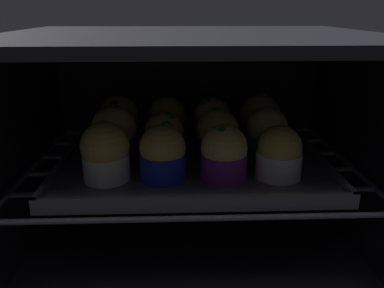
# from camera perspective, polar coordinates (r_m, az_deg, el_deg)

# --- Properties ---
(oven_cavity) EXTENTS (0.59, 0.47, 0.37)m
(oven_cavity) POSITION_cam_1_polar(r_m,az_deg,el_deg) (0.71, -0.17, 1.05)
(oven_cavity) COLOR black
(oven_cavity) RESTS_ON ground
(oven_rack) EXTENTS (0.55, 0.42, 0.01)m
(oven_rack) POSITION_cam_1_polar(r_m,az_deg,el_deg) (0.68, -0.04, -2.79)
(oven_rack) COLOR #51515B
(oven_rack) RESTS_ON oven_cavity
(baking_tray) EXTENTS (0.43, 0.34, 0.02)m
(baking_tray) POSITION_cam_1_polar(r_m,az_deg,el_deg) (0.66, 0.00, -2.34)
(baking_tray) COLOR #4C4C51
(baking_tray) RESTS_ON oven_rack
(muffin_row0_col0) EXTENTS (0.07, 0.07, 0.09)m
(muffin_row0_col0) POSITION_cam_1_polar(r_m,az_deg,el_deg) (0.58, -12.56, -1.28)
(muffin_row0_col0) COLOR silver
(muffin_row0_col0) RESTS_ON baking_tray
(muffin_row0_col1) EXTENTS (0.07, 0.07, 0.09)m
(muffin_row0_col1) POSITION_cam_1_polar(r_m,az_deg,el_deg) (0.57, -4.31, -1.48)
(muffin_row0_col1) COLOR #1928B7
(muffin_row0_col1) RESTS_ON baking_tray
(muffin_row0_col2) EXTENTS (0.07, 0.07, 0.08)m
(muffin_row0_col2) POSITION_cam_1_polar(r_m,az_deg,el_deg) (0.57, 4.70, -1.43)
(muffin_row0_col2) COLOR #7A238C
(muffin_row0_col2) RESTS_ON baking_tray
(muffin_row0_col3) EXTENTS (0.07, 0.07, 0.08)m
(muffin_row0_col3) POSITION_cam_1_polar(r_m,az_deg,el_deg) (0.59, 12.65, -1.40)
(muffin_row0_col3) COLOR silver
(muffin_row0_col3) RESTS_ON baking_tray
(muffin_row1_col0) EXTENTS (0.07, 0.07, 0.09)m
(muffin_row1_col0) POSITION_cam_1_polar(r_m,az_deg,el_deg) (0.65, -11.30, 1.47)
(muffin_row1_col0) COLOR #1928B7
(muffin_row1_col0) RESTS_ON baking_tray
(muffin_row1_col1) EXTENTS (0.07, 0.07, 0.08)m
(muffin_row1_col1) POSITION_cam_1_polar(r_m,az_deg,el_deg) (0.65, -4.05, 1.08)
(muffin_row1_col1) COLOR #0C8C84
(muffin_row1_col1) RESTS_ON baking_tray
(muffin_row1_col2) EXTENTS (0.07, 0.07, 0.09)m
(muffin_row1_col2) POSITION_cam_1_polar(r_m,az_deg,el_deg) (0.65, 3.75, 1.33)
(muffin_row1_col2) COLOR #1928B7
(muffin_row1_col2) RESTS_ON baking_tray
(muffin_row1_col3) EXTENTS (0.07, 0.07, 0.09)m
(muffin_row1_col3) POSITION_cam_1_polar(r_m,az_deg,el_deg) (0.66, 10.91, 1.49)
(muffin_row1_col3) COLOR #0C8C84
(muffin_row1_col3) RESTS_ON baking_tray
(muffin_row2_col0) EXTENTS (0.07, 0.07, 0.09)m
(muffin_row2_col0) POSITION_cam_1_polar(r_m,az_deg,el_deg) (0.74, -10.63, 3.50)
(muffin_row2_col0) COLOR #1928B7
(muffin_row2_col0) RESTS_ON baking_tray
(muffin_row2_col1) EXTENTS (0.07, 0.07, 0.09)m
(muffin_row2_col1) POSITION_cam_1_polar(r_m,az_deg,el_deg) (0.73, -3.67, 3.42)
(muffin_row2_col1) COLOR red
(muffin_row2_col1) RESTS_ON baking_tray
(muffin_row2_col2) EXTENTS (0.07, 0.07, 0.09)m
(muffin_row2_col2) POSITION_cam_1_polar(r_m,az_deg,el_deg) (0.73, 2.95, 3.38)
(muffin_row2_col2) COLOR red
(muffin_row2_col2) RESTS_ON baking_tray
(muffin_row2_col3) EXTENTS (0.07, 0.07, 0.09)m
(muffin_row2_col3) POSITION_cam_1_polar(r_m,az_deg,el_deg) (0.74, 9.89, 3.66)
(muffin_row2_col3) COLOR #1928B7
(muffin_row2_col3) RESTS_ON baking_tray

